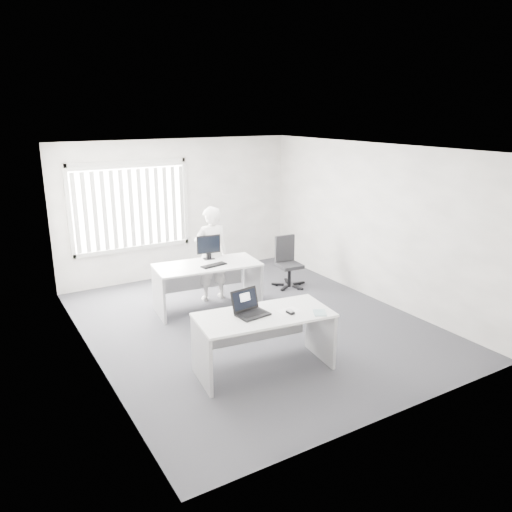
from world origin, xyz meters
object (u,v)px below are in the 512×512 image
desk_near (264,330)px  laptop (253,304)px  person (211,254)px  desk_far (207,276)px  monitor (209,247)px  office_chair (288,271)px

desk_near → laptop: size_ratio=4.62×
laptop → person: bearing=68.2°
desk_far → monitor: bearing=64.7°
desk_near → office_chair: (2.14, 2.57, -0.27)m
person → laptop: 2.77m
laptop → monitor: (0.61, 2.57, 0.06)m
office_chair → laptop: size_ratio=2.48×
office_chair → person: size_ratio=0.58×
desk_near → person: bearing=85.6°
desk_near → desk_far: (0.30, 2.34, 0.00)m
desk_far → office_chair: office_chair is taller
desk_near → desk_far: bearing=90.0°
person → desk_far: bearing=58.3°
desk_far → office_chair: (1.85, 0.23, -0.27)m
office_chair → laptop: 3.48m
desk_far → laptop: (-0.45, -2.31, 0.38)m
desk_near → desk_far: desk_far is taller
desk_far → person: person is taller
monitor → desk_far: bearing=-113.2°
desk_far → laptop: 2.38m
desk_near → laptop: laptop is taller
desk_near → laptop: bearing=174.9°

